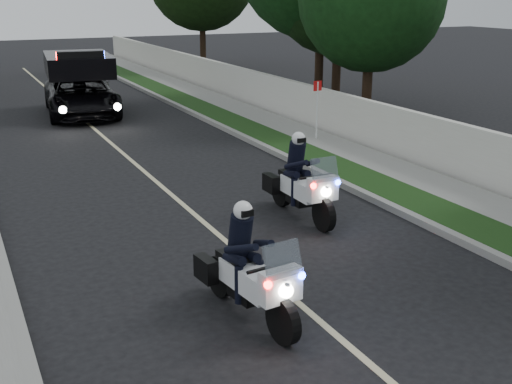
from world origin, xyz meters
TOP-DOWN VIEW (x-y plane):
  - ground at (0.00, 0.00)m, footprint 120.00×120.00m
  - curb_right at (4.10, 10.00)m, footprint 0.20×60.00m
  - grass_verge at (4.80, 10.00)m, footprint 1.20×60.00m
  - sidewalk_right at (6.10, 10.00)m, footprint 1.40×60.00m
  - property_wall at (7.10, 10.00)m, footprint 0.22×60.00m
  - lane_marking at (0.00, 10.00)m, footprint 0.12×50.00m
  - police_moto_left at (-0.90, -0.59)m, footprint 1.00×2.21m
  - police_moto_right at (2.03, 3.02)m, footprint 0.79×2.22m
  - police_suv at (0.18, 17.29)m, footprint 3.20×5.90m
  - sign_post at (6.00, 9.07)m, footprint 0.36×0.36m
  - tree_right_b at (9.30, 11.08)m, footprint 5.97×5.97m
  - tree_right_c at (10.25, 14.68)m, footprint 7.46×7.46m
  - tree_right_d at (9.80, 15.34)m, footprint 9.55×9.55m
  - tree_right_e at (9.91, 29.24)m, footprint 8.06×8.06m

SIDE VIEW (x-z plane):
  - ground at x=0.00m, z-range 0.00..0.00m
  - police_moto_left at x=-0.90m, z-range -0.91..0.91m
  - police_moto_right at x=2.03m, z-range -0.94..0.94m
  - police_suv at x=0.18m, z-range -1.37..1.37m
  - sign_post at x=6.00m, z-range -1.03..1.03m
  - tree_right_b at x=9.30m, z-range -4.35..4.35m
  - tree_right_c at x=10.25m, z-range -4.87..4.87m
  - tree_right_d at x=9.80m, z-range -6.09..6.09m
  - tree_right_e at x=9.91m, z-range -5.34..5.34m
  - lane_marking at x=0.00m, z-range 0.00..0.01m
  - curb_right at x=4.10m, z-range 0.00..0.15m
  - grass_verge at x=4.80m, z-range 0.00..0.16m
  - sidewalk_right at x=6.10m, z-range 0.00..0.16m
  - property_wall at x=7.10m, z-range 0.00..1.50m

